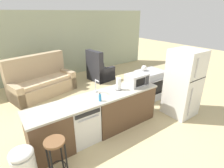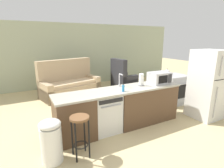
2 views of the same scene
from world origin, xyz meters
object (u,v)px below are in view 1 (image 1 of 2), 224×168
stove_range (150,85)px  refrigerator (183,83)px  dishwasher (82,122)px  paper_towel_roll (118,84)px  armchair (99,72)px  soap_bottle (100,98)px  microwave (137,80)px  bar_stool (56,151)px  kettle (144,68)px  couch (41,82)px

stove_range → refrigerator: bearing=-90.0°
dishwasher → paper_towel_roll: bearing=1.8°
dishwasher → refrigerator: size_ratio=0.49×
refrigerator → armchair: bearing=97.6°
refrigerator → armchair: (-0.45, 3.38, -0.51)m
dishwasher → armchair: bearing=52.8°
stove_range → soap_bottle: bearing=-162.1°
microwave → soap_bottle: size_ratio=2.84×
paper_towel_roll → bar_stool: (-1.71, -0.64, -0.50)m
kettle → bar_stool: kettle is taller
paper_towel_roll → armchair: bearing=67.0°
armchair → refrigerator: bearing=-82.4°
soap_bottle → bar_stool: size_ratio=0.24×
kettle → couch: 3.36m
armchair → kettle: bearing=-82.5°
stove_range → kettle: (-0.17, 0.13, 0.53)m
armchair → paper_towel_roll: bearing=-113.0°
dishwasher → bar_stool: bearing=-141.0°
soap_bottle → kettle: 2.27m
stove_range → armchair: armchair is taller
couch → armchair: 2.20m
dishwasher → soap_bottle: (0.34, -0.18, 0.55)m
dishwasher → microwave: 1.61m
refrigerator → kettle: (-0.17, 1.23, 0.13)m
dishwasher → kettle: kettle is taller
soap_bottle → couch: (-0.38, 3.06, -0.58)m
refrigerator → stove_range: bearing=90.0°
stove_range → bar_stool: size_ratio=1.22×
stove_range → armchair: bearing=101.1°
microwave → couch: size_ratio=0.23×
paper_towel_roll → soap_bottle: 0.66m
bar_stool → armchair: 4.50m
armchair → soap_bottle: bearing=-121.0°
refrigerator → bar_stool: bearing=-179.0°
microwave → kettle: 1.17m
paper_towel_roll → couch: size_ratio=0.13×
dishwasher → kettle: bearing=15.6°
soap_bottle → bar_stool: soap_bottle is taller
stove_range → couch: 3.52m
refrigerator → dishwasher: bearing=168.1°
couch → dishwasher: bearing=-89.1°
refrigerator → soap_bottle: size_ratio=9.77×
paper_towel_roll → armchair: (1.19, 2.80, -0.69)m
couch → armchair: size_ratio=1.80×
refrigerator → kettle: 1.25m
dishwasher → armchair: armchair is taller
bar_stool → armchair: (2.90, 3.44, -0.19)m
stove_range → bar_stool: bearing=-161.0°
microwave → bar_stool: 2.37m
soap_bottle → kettle: (2.10, 0.86, 0.01)m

